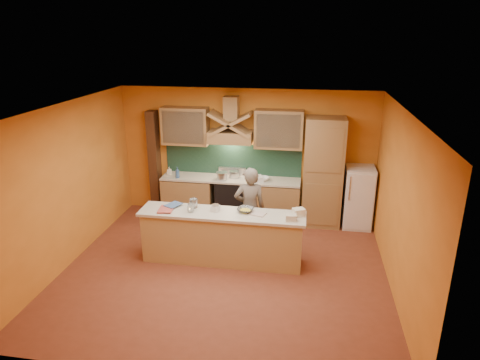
% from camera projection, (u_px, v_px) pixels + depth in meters
% --- Properties ---
extents(floor, '(5.50, 5.00, 0.01)m').
position_uv_depth(floor, '(225.00, 270.00, 7.42)').
color(floor, brown).
rests_on(floor, ground).
extents(ceiling, '(5.50, 5.00, 0.01)m').
position_uv_depth(ceiling, '(223.00, 109.00, 6.50)').
color(ceiling, white).
rests_on(ceiling, wall_back).
extents(wall_back, '(5.50, 0.02, 2.80)m').
position_uv_depth(wall_back, '(246.00, 153.00, 9.29)').
color(wall_back, orange).
rests_on(wall_back, floor).
extents(wall_front, '(5.50, 0.02, 2.80)m').
position_uv_depth(wall_front, '(178.00, 277.00, 4.63)').
color(wall_front, orange).
rests_on(wall_front, floor).
extents(wall_left, '(0.02, 5.00, 2.80)m').
position_uv_depth(wall_left, '(68.00, 185.00, 7.38)').
color(wall_left, orange).
rests_on(wall_left, floor).
extents(wall_right, '(0.02, 5.00, 2.80)m').
position_uv_depth(wall_right, '(400.00, 205.00, 6.54)').
color(wall_right, orange).
rests_on(wall_right, floor).
extents(base_cabinet_left, '(1.10, 0.60, 0.86)m').
position_uv_depth(base_cabinet_left, '(189.00, 197.00, 9.52)').
color(base_cabinet_left, '#9D7648').
rests_on(base_cabinet_left, floor).
extents(base_cabinet_right, '(1.10, 0.60, 0.86)m').
position_uv_depth(base_cabinet_right, '(274.00, 202.00, 9.23)').
color(base_cabinet_right, '#9D7648').
rests_on(base_cabinet_right, floor).
extents(counter_top, '(3.00, 0.62, 0.04)m').
position_uv_depth(counter_top, '(231.00, 179.00, 9.22)').
color(counter_top, beige).
rests_on(counter_top, base_cabinet_left).
extents(stove, '(0.60, 0.58, 0.90)m').
position_uv_depth(stove, '(231.00, 198.00, 9.37)').
color(stove, black).
rests_on(stove, floor).
extents(backsplash, '(3.00, 0.03, 0.70)m').
position_uv_depth(backsplash, '(233.00, 160.00, 9.37)').
color(backsplash, '#183528').
rests_on(backsplash, wall_back).
extents(range_hood, '(0.92, 0.50, 0.24)m').
position_uv_depth(range_hood, '(231.00, 137.00, 8.96)').
color(range_hood, '#9D7648').
rests_on(range_hood, wall_back).
extents(hood_chimney, '(0.30, 0.30, 0.50)m').
position_uv_depth(hood_chimney, '(231.00, 108.00, 8.86)').
color(hood_chimney, '#9D7648').
rests_on(hood_chimney, wall_back).
extents(upper_cabinet_left, '(1.00, 0.35, 0.80)m').
position_uv_depth(upper_cabinet_left, '(185.00, 126.00, 9.12)').
color(upper_cabinet_left, '#9D7648').
rests_on(upper_cabinet_left, wall_back).
extents(upper_cabinet_right, '(1.00, 0.35, 0.80)m').
position_uv_depth(upper_cabinet_right, '(279.00, 129.00, 8.82)').
color(upper_cabinet_right, '#9D7648').
rests_on(upper_cabinet_right, wall_back).
extents(pantry_column, '(0.80, 0.60, 2.30)m').
position_uv_depth(pantry_column, '(323.00, 173.00, 8.84)').
color(pantry_column, '#9D7648').
rests_on(pantry_column, floor).
extents(fridge, '(0.58, 0.60, 1.30)m').
position_uv_depth(fridge, '(358.00, 197.00, 8.89)').
color(fridge, white).
rests_on(fridge, floor).
extents(trim_column_left, '(0.20, 0.30, 2.30)m').
position_uv_depth(trim_column_left, '(155.00, 162.00, 9.54)').
color(trim_column_left, '#472816').
rests_on(trim_column_left, floor).
extents(island_body, '(2.80, 0.55, 0.88)m').
position_uv_depth(island_body, '(222.00, 239.00, 7.57)').
color(island_body, tan).
rests_on(island_body, floor).
extents(island_top, '(2.90, 0.62, 0.05)m').
position_uv_depth(island_top, '(222.00, 214.00, 7.41)').
color(island_top, beige).
rests_on(island_top, island_body).
extents(person, '(0.66, 0.52, 1.59)m').
position_uv_depth(person, '(250.00, 208.00, 7.96)').
color(person, '#70665B').
rests_on(person, floor).
extents(pot_large, '(0.28, 0.28, 0.17)m').
position_uv_depth(pot_large, '(222.00, 177.00, 9.10)').
color(pot_large, '#B3B2B9').
rests_on(pot_large, stove).
extents(pot_small, '(0.27, 0.27, 0.14)m').
position_uv_depth(pot_small, '(234.00, 175.00, 9.22)').
color(pot_small, silver).
rests_on(pot_small, stove).
extents(soap_bottle_a, '(0.08, 0.08, 0.17)m').
position_uv_depth(soap_bottle_a, '(169.00, 171.00, 9.43)').
color(soap_bottle_a, white).
rests_on(soap_bottle_a, counter_top).
extents(soap_bottle_b, '(0.13, 0.13, 0.24)m').
position_uv_depth(soap_bottle_b, '(177.00, 172.00, 9.19)').
color(soap_bottle_b, '#355992').
rests_on(soap_bottle_b, counter_top).
extents(bowl_back, '(0.28, 0.28, 0.08)m').
position_uv_depth(bowl_back, '(263.00, 179.00, 9.05)').
color(bowl_back, white).
rests_on(bowl_back, counter_top).
extents(dish_rack, '(0.38, 0.34, 0.11)m').
position_uv_depth(dish_rack, '(255.00, 179.00, 8.99)').
color(dish_rack, silver).
rests_on(dish_rack, counter_top).
extents(book_lower, '(0.29, 0.36, 0.03)m').
position_uv_depth(book_lower, '(159.00, 209.00, 7.50)').
color(book_lower, '#B94D42').
rests_on(book_lower, island_top).
extents(book_upper, '(0.32, 0.36, 0.02)m').
position_uv_depth(book_upper, '(169.00, 204.00, 7.70)').
color(book_upper, '#3F5C8B').
rests_on(book_upper, island_top).
extents(jar_large, '(0.17, 0.17, 0.16)m').
position_uv_depth(jar_large, '(194.00, 203.00, 7.59)').
color(jar_large, silver).
rests_on(jar_large, island_top).
extents(jar_small, '(0.15, 0.15, 0.14)m').
position_uv_depth(jar_small, '(191.00, 208.00, 7.41)').
color(jar_small, silver).
rests_on(jar_small, island_top).
extents(kitchen_scale, '(0.16, 0.16, 0.10)m').
position_uv_depth(kitchen_scale, '(215.00, 208.00, 7.44)').
color(kitchen_scale, white).
rests_on(kitchen_scale, island_top).
extents(mixing_bowl, '(0.32, 0.32, 0.07)m').
position_uv_depth(mixing_bowl, '(245.00, 210.00, 7.42)').
color(mixing_bowl, silver).
rests_on(mixing_bowl, island_top).
extents(cloth, '(0.30, 0.26, 0.02)m').
position_uv_depth(cloth, '(258.00, 214.00, 7.33)').
color(cloth, beige).
rests_on(cloth, island_top).
extents(grocery_bag_a, '(0.24, 0.22, 0.12)m').
position_uv_depth(grocery_bag_a, '(299.00, 212.00, 7.27)').
color(grocery_bag_a, beige).
rests_on(grocery_bag_a, island_top).
extents(grocery_bag_b, '(0.19, 0.15, 0.11)m').
position_uv_depth(grocery_bag_b, '(291.00, 218.00, 7.07)').
color(grocery_bag_b, beige).
rests_on(grocery_bag_b, island_top).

